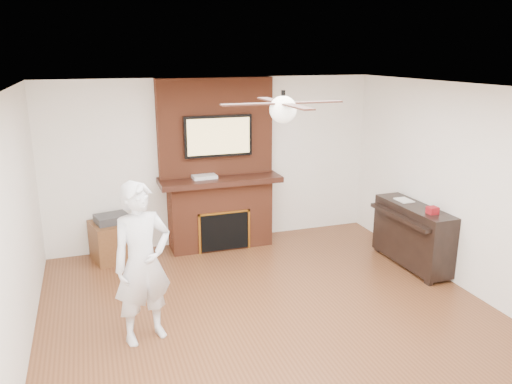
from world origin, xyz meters
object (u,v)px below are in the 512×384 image
object	(u,v)px
fireplace	(218,181)
side_table	(113,239)
piano	(412,234)
person	(142,263)

from	to	relation	value
fireplace	side_table	world-z (taller)	fireplace
side_table	piano	bearing A→B (deg)	-35.68
piano	side_table	bearing A→B (deg)	156.82
person	piano	size ratio (longest dim) A/B	1.26
fireplace	person	world-z (taller)	fireplace
person	fireplace	bearing A→B (deg)	41.78
side_table	piano	distance (m)	4.16
fireplace	person	xyz separation A→B (m)	(-1.38, -2.31, -0.16)
piano	person	bearing A→B (deg)	-170.64
fireplace	piano	distance (m)	2.86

